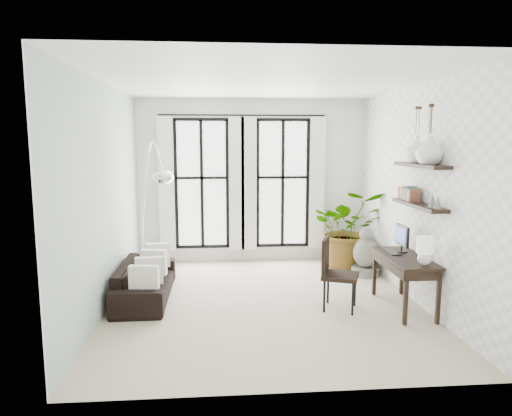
{
  "coord_description": "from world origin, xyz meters",
  "views": [
    {
      "loc": [
        -0.66,
        -6.51,
        2.37
      ],
      "look_at": [
        -0.11,
        0.3,
        1.38
      ],
      "focal_mm": 32.0,
      "sensor_mm": 36.0,
      "label": 1
    }
  ],
  "objects": [
    {
      "name": "wall_shelves",
      "position": [
        2.11,
        -0.38,
        1.73
      ],
      "size": [
        0.25,
        1.3,
        0.6
      ],
      "color": "black",
      "rests_on": "wall_right"
    },
    {
      "name": "sofa",
      "position": [
        -1.8,
        0.33,
        0.28
      ],
      "size": [
        0.75,
        1.89,
        0.55
      ],
      "primitive_type": "imported",
      "rotation": [
        0.0,
        0.0,
        1.57
      ],
      "color": "black",
      "rests_on": "floor"
    },
    {
      "name": "ceiling",
      "position": [
        0.0,
        0.0,
        3.2
      ],
      "size": [
        5.0,
        5.0,
        0.0
      ],
      "primitive_type": "plane",
      "color": "white",
      "rests_on": "wall_back"
    },
    {
      "name": "desk",
      "position": [
        1.95,
        -0.47,
        0.72
      ],
      "size": [
        0.55,
        1.3,
        1.16
      ],
      "color": "black",
      "rests_on": "floor"
    },
    {
      "name": "desk_chair",
      "position": [
        0.95,
        -0.33,
        0.59
      ],
      "size": [
        0.63,
        0.63,
        1.03
      ],
      "rotation": [
        0.0,
        0.0,
        -0.37
      ],
      "color": "black",
      "rests_on": "floor"
    },
    {
      "name": "arc_lamp",
      "position": [
        -1.69,
        0.58,
        1.79
      ],
      "size": [
        0.74,
        0.77,
        2.4
      ],
      "color": "silver",
      "rests_on": "floor"
    },
    {
      "name": "windows",
      "position": [
        -0.2,
        2.43,
        1.56
      ],
      "size": [
        3.26,
        0.13,
        2.65
      ],
      "color": "white",
      "rests_on": "wall_back"
    },
    {
      "name": "vase_b",
      "position": [
        2.11,
        -0.27,
        2.27
      ],
      "size": [
        0.37,
        0.37,
        0.38
      ],
      "primitive_type": "imported",
      "color": "white",
      "rests_on": "shelf_upper"
    },
    {
      "name": "wall_right",
      "position": [
        2.25,
        0.0,
        1.6
      ],
      "size": [
        0.0,
        5.0,
        5.0
      ],
      "primitive_type": "plane",
      "rotation": [
        1.57,
        0.0,
        -1.57
      ],
      "color": "white",
      "rests_on": "floor"
    },
    {
      "name": "vase_a",
      "position": [
        2.11,
        -0.67,
        2.27
      ],
      "size": [
        0.37,
        0.37,
        0.38
      ],
      "primitive_type": "imported",
      "color": "white",
      "rests_on": "shelf_upper"
    },
    {
      "name": "buddha",
      "position": [
        1.93,
        1.24,
        0.37
      ],
      "size": [
        0.48,
        0.48,
        0.87
      ],
      "color": "gray",
      "rests_on": "floor"
    },
    {
      "name": "plant",
      "position": [
        1.77,
        1.81,
        0.75
      ],
      "size": [
        1.43,
        1.27,
        1.49
      ],
      "primitive_type": "imported",
      "rotation": [
        0.0,
        0.0,
        -0.08
      ],
      "color": "#2D7228",
      "rests_on": "floor"
    },
    {
      "name": "throw_pillows",
      "position": [
        -1.7,
        0.33,
        0.5
      ],
      "size": [
        0.4,
        1.52,
        0.4
      ],
      "color": "silver",
      "rests_on": "sofa"
    },
    {
      "name": "wall_left",
      "position": [
        -2.25,
        0.0,
        1.6
      ],
      "size": [
        0.0,
        5.0,
        5.0
      ],
      "primitive_type": "plane",
      "rotation": [
        1.57,
        0.0,
        1.57
      ],
      "color": "#9FB1A7",
      "rests_on": "floor"
    },
    {
      "name": "wall_back",
      "position": [
        0.0,
        2.5,
        1.6
      ],
      "size": [
        4.5,
        0.0,
        4.5
      ],
      "primitive_type": "plane",
      "rotation": [
        1.57,
        0.0,
        0.0
      ],
      "color": "white",
      "rests_on": "floor"
    },
    {
      "name": "floor",
      "position": [
        0.0,
        0.0,
        0.0
      ],
      "size": [
        5.0,
        5.0,
        0.0
      ],
      "primitive_type": "plane",
      "color": "#B6A890",
      "rests_on": "ground"
    }
  ]
}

